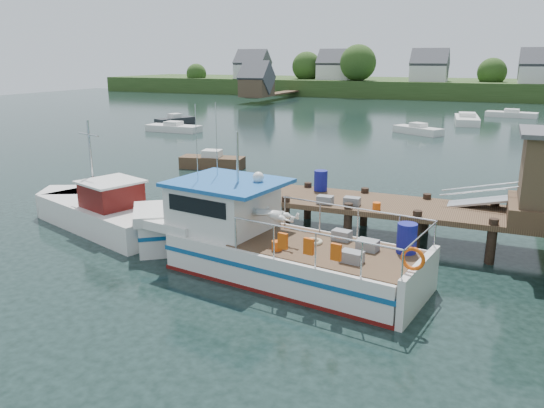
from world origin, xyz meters
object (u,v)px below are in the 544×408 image
at_px(lobster_boat, 258,241).
at_px(moored_rowboat, 212,161).
at_px(work_boat, 101,210).
at_px(dock, 482,190).
at_px(moored_a, 174,128).
at_px(moored_e, 175,121).
at_px(moored_b, 418,130).
at_px(moored_d, 467,119).
at_px(moored_far, 511,114).

xyz_separation_m(lobster_boat, moored_rowboat, (-9.60, 14.11, -0.54)).
distance_m(work_boat, moored_rowboat, 12.55).
xyz_separation_m(dock, moored_a, (-28.14, 23.06, -1.88)).
bearing_deg(dock, moored_e, 138.24).
distance_m(dock, moored_a, 36.43).
relative_size(dock, moored_rowboat, 3.95).
bearing_deg(moored_b, moored_rowboat, -119.14).
height_order(moored_d, moored_e, moored_e).
relative_size(moored_a, moored_b, 1.10).
height_order(moored_far, moored_e, moored_e).
bearing_deg(moored_e, lobster_boat, -42.91).
distance_m(moored_b, moored_d, 10.97).
relative_size(work_boat, moored_e, 1.84).
bearing_deg(lobster_boat, moored_a, 136.97).
bearing_deg(moored_rowboat, moored_far, 86.39).
height_order(work_boat, moored_rowboat, work_boat).
xyz_separation_m(work_boat, moored_far, (16.15, 52.83, -0.34)).
distance_m(moored_rowboat, moored_far, 44.17).
bearing_deg(moored_a, dock, -19.42).
xyz_separation_m(work_boat, moored_b, (8.05, 33.65, -0.31)).
bearing_deg(moored_e, moored_rowboat, -41.04).
distance_m(lobster_boat, moored_a, 35.27).
bearing_deg(moored_a, moored_e, 141.41).
xyz_separation_m(lobster_boat, moored_b, (0.15, 35.32, -0.59)).
distance_m(moored_far, moored_b, 20.83).
relative_size(moored_rowboat, moored_d, 0.59).
relative_size(dock, moored_a, 3.12).
distance_m(moored_a, moored_e, 5.35).
bearing_deg(lobster_boat, moored_far, 90.71).
relative_size(dock, moored_e, 3.69).
height_order(moored_far, moored_d, moored_d).
distance_m(dock, moored_e, 41.52).
height_order(work_boat, moored_far, work_boat).
height_order(moored_a, moored_b, moored_b).
distance_m(moored_far, moored_d, 9.90).
distance_m(dock, moored_rowboat, 18.74).
bearing_deg(moored_a, moored_far, 61.66).
distance_m(moored_d, moored_e, 31.06).
bearing_deg(moored_b, lobster_boat, -94.69).
distance_m(lobster_boat, moored_rowboat, 17.08).
height_order(lobster_boat, moored_d, lobster_boat).
xyz_separation_m(moored_rowboat, moored_b, (9.76, 21.21, -0.05)).
bearing_deg(lobster_boat, moored_d, 94.59).
xyz_separation_m(moored_b, moored_d, (3.63, 10.36, 0.05)).
bearing_deg(moored_far, dock, -99.29).
xyz_separation_m(lobster_boat, moored_far, (8.25, 54.51, -0.62)).
bearing_deg(dock, moored_a, 140.67).
height_order(dock, moored_rowboat, dock).
relative_size(lobster_boat, moored_far, 1.91).
height_order(dock, lobster_boat, lobster_boat).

